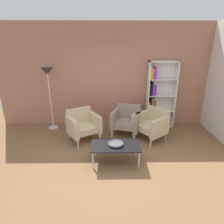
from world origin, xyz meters
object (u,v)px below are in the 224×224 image
Objects in this scene: armchair_by_bookshelf at (127,120)px; floor_lamp_torchiere at (48,79)px; decorative_bowl at (116,143)px; armchair_spare_guest at (152,124)px; armchair_near_window at (83,124)px; coffee_table_low at (116,146)px; bookshelf_tall at (158,96)px.

armchair_by_bookshelf is 0.51× the size of floor_lamp_torchiere.
armchair_spare_guest reaches higher than decorative_bowl.
armchair_near_window is 1.18m from armchair_by_bookshelf.
armchair_by_bookshelf reaches higher than coffee_table_low.
armchair_by_bookshelf is at bearing -11.22° from floor_lamp_torchiere.
armchair_spare_guest is at bearing -110.52° from bookshelf_tall.
decorative_bowl is at bearing -79.94° from armchair_spare_guest.
floor_lamp_torchiere is (-3.03, -0.12, 0.51)m from bookshelf_tall.
armchair_near_window is (-0.80, 1.02, -0.02)m from decorative_bowl.
armchair_near_window and armchair_by_bookshelf have the same top height.
bookshelf_tall reaches higher than floor_lamp_torchiere.
floor_lamp_torchiere reaches higher than armchair_by_bookshelf.
floor_lamp_torchiere is at bearing -177.66° from bookshelf_tall.
coffee_table_low is 2.70m from floor_lamp_torchiere.
decorative_bowl is 1.41m from armchair_spare_guest.
armchair_near_window is 1.59m from floor_lamp_torchiere.
decorative_bowl is 1.30m from armchair_near_window.
decorative_bowl reaches higher than coffee_table_low.
coffee_table_low is at bearing -44.32° from floor_lamp_torchiere.
floor_lamp_torchiere is at bearing 135.68° from coffee_table_low.
floor_lamp_torchiere is at bearing -172.19° from armchair_by_bookshelf.
coffee_table_low is 3.12× the size of decorative_bowl.
armchair_spare_guest is (0.95, 1.04, 0.05)m from coffee_table_low.
floor_lamp_torchiere is (-1.77, 1.73, 1.01)m from decorative_bowl.
coffee_table_low is at bearing -85.39° from armchair_by_bookshelf.
decorative_bowl is at bearing -44.32° from floor_lamp_torchiere.
armchair_spare_guest is at bearing -4.96° from armchair_by_bookshelf.
bookshelf_tall is at bearing -9.98° from armchair_near_window.
decorative_bowl is 2.68m from floor_lamp_torchiere.
decorative_bowl is 0.36× the size of armchair_by_bookshelf.
armchair_near_window reaches higher than coffee_table_low.
armchair_spare_guest reaches higher than coffee_table_low.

